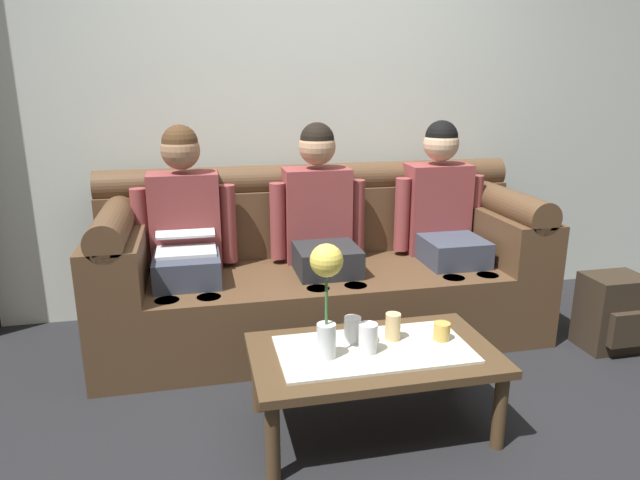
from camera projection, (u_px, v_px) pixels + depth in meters
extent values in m
plane|color=black|center=(383.00, 449.00, 2.31)|extent=(14.00, 14.00, 0.00)
cube|color=silver|center=(302.00, 80.00, 3.51)|extent=(6.00, 0.12, 2.90)
cube|color=#513823|center=(323.00, 302.00, 3.28)|extent=(2.48, 0.88, 0.42)
cube|color=#513823|center=(311.00, 220.00, 3.48)|extent=(2.48, 0.22, 0.40)
cylinder|color=#513823|center=(311.00, 179.00, 3.41)|extent=(2.48, 0.18, 0.18)
cube|color=#513823|center=(118.00, 257.00, 2.96)|extent=(0.28, 0.88, 0.28)
cylinder|color=#513823|center=(115.00, 222.00, 2.91)|extent=(0.18, 0.88, 0.18)
cube|color=#513823|center=(501.00, 233.00, 3.42)|extent=(0.28, 0.88, 0.28)
cylinder|color=#513823|center=(504.00, 203.00, 3.37)|extent=(0.18, 0.88, 0.18)
cube|color=#383D4C|center=(187.00, 267.00, 2.99)|extent=(0.34, 0.40, 0.15)
cylinder|color=#383D4C|center=(170.00, 340.00, 2.80)|extent=(0.12, 0.12, 0.42)
cylinder|color=#383D4C|center=(211.00, 336.00, 2.85)|extent=(0.12, 0.12, 0.42)
cube|color=brown|center=(185.00, 221.00, 3.16)|extent=(0.38, 0.22, 0.54)
cylinder|color=brown|center=(141.00, 228.00, 3.08)|extent=(0.09, 0.09, 0.44)
cylinder|color=brown|center=(228.00, 224.00, 3.18)|extent=(0.09, 0.09, 0.44)
sphere|color=#936B4C|center=(180.00, 150.00, 3.04)|extent=(0.21, 0.21, 0.21)
sphere|color=#472D19|center=(180.00, 143.00, 3.03)|extent=(0.19, 0.19, 0.19)
cube|color=silver|center=(186.00, 251.00, 2.99)|extent=(0.31, 0.22, 0.02)
cube|color=silver|center=(185.00, 225.00, 3.10)|extent=(0.31, 0.20, 0.10)
cube|color=black|center=(185.00, 226.00, 3.10)|extent=(0.27, 0.17, 0.08)
cube|color=#232326|center=(326.00, 258.00, 3.15)|extent=(0.34, 0.40, 0.15)
cylinder|color=#232326|center=(318.00, 326.00, 2.96)|extent=(0.12, 0.12, 0.42)
cylinder|color=#232326|center=(355.00, 322.00, 3.00)|extent=(0.12, 0.12, 0.42)
cube|color=brown|center=(316.00, 214.00, 3.32)|extent=(0.38, 0.22, 0.54)
cylinder|color=brown|center=(278.00, 221.00, 3.24)|extent=(0.09, 0.09, 0.44)
cylinder|color=brown|center=(357.00, 217.00, 3.34)|extent=(0.09, 0.09, 0.44)
sphere|color=tan|center=(317.00, 147.00, 3.19)|extent=(0.21, 0.21, 0.21)
sphere|color=black|center=(317.00, 140.00, 3.18)|extent=(0.19, 0.19, 0.19)
cube|color=#383D4C|center=(451.00, 250.00, 3.31)|extent=(0.34, 0.40, 0.15)
cylinder|color=#383D4C|center=(451.00, 314.00, 3.12)|extent=(0.12, 0.12, 0.42)
cylinder|color=#383D4C|center=(485.00, 310.00, 3.16)|extent=(0.12, 0.12, 0.42)
cube|color=brown|center=(436.00, 208.00, 3.48)|extent=(0.38, 0.22, 0.54)
cylinder|color=brown|center=(402.00, 215.00, 3.40)|extent=(0.09, 0.09, 0.44)
cylinder|color=brown|center=(474.00, 211.00, 3.49)|extent=(0.09, 0.09, 0.44)
sphere|color=tan|center=(441.00, 144.00, 3.35)|extent=(0.21, 0.21, 0.21)
sphere|color=black|center=(442.00, 137.00, 3.34)|extent=(0.19, 0.19, 0.19)
cube|color=#47331E|center=(373.00, 355.00, 2.36)|extent=(1.02, 0.58, 0.04)
cube|color=beige|center=(374.00, 349.00, 2.35)|extent=(0.80, 0.41, 0.01)
cylinder|color=#47331E|center=(273.00, 442.00, 2.09)|extent=(0.06, 0.06, 0.33)
cylinder|color=#47331E|center=(500.00, 411.00, 2.28)|extent=(0.06, 0.06, 0.33)
cylinder|color=#47331E|center=(258.00, 377.00, 2.54)|extent=(0.06, 0.06, 0.33)
cylinder|color=#47331E|center=(448.00, 356.00, 2.73)|extent=(0.06, 0.06, 0.33)
cylinder|color=silver|center=(326.00, 341.00, 2.26)|extent=(0.08, 0.08, 0.14)
cylinder|color=#3D7538|center=(326.00, 298.00, 2.21)|extent=(0.01, 0.01, 0.22)
sphere|color=#E5CC4C|center=(327.00, 260.00, 2.17)|extent=(0.13, 0.13, 0.13)
cylinder|color=gold|center=(442.00, 331.00, 2.42)|extent=(0.07, 0.07, 0.08)
cylinder|color=#DBB77A|center=(393.00, 327.00, 2.42)|extent=(0.06, 0.06, 0.12)
cylinder|color=silver|center=(352.00, 329.00, 2.40)|extent=(0.07, 0.07, 0.11)
cylinder|color=silver|center=(368.00, 338.00, 2.30)|extent=(0.08, 0.08, 0.12)
cube|color=#2D2319|center=(611.00, 312.00, 3.14)|extent=(0.32, 0.24, 0.42)
cube|color=#2D2319|center=(629.00, 329.00, 3.02)|extent=(0.22, 0.05, 0.19)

